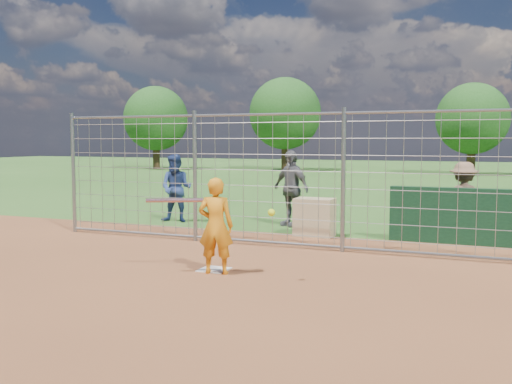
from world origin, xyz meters
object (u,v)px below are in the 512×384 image
at_px(bystander_b, 291,188).
at_px(bystander_c, 463,200).
at_px(bystander_a, 176,188).
at_px(batter, 216,226).
at_px(equipment_bin, 315,217).

relative_size(bystander_b, bystander_c, 1.13).
distance_m(bystander_a, bystander_b, 2.87).
bearing_deg(bystander_c, batter, 44.24).
bearing_deg(bystander_b, batter, -58.48).
xyz_separation_m(batter, bystander_c, (3.33, 4.83, 0.06)).
bearing_deg(batter, bystander_b, -97.22).
xyz_separation_m(batter, equipment_bin, (0.42, 3.86, -0.33)).
height_order(batter, bystander_c, bystander_c).
bearing_deg(bystander_a, batter, -63.52).
relative_size(bystander_a, bystander_c, 1.06).
bearing_deg(bystander_a, equipment_bin, -20.89).
height_order(bystander_a, equipment_bin, bystander_a).
distance_m(bystander_a, equipment_bin, 3.87).
xyz_separation_m(bystander_b, bystander_c, (3.83, -0.20, -0.11)).
bearing_deg(equipment_bin, bystander_a, 168.90).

